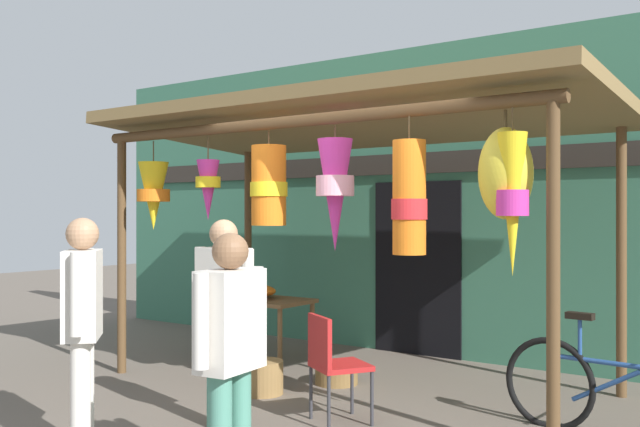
{
  "coord_description": "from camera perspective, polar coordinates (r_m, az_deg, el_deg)",
  "views": [
    {
      "loc": [
        3.29,
        -4.86,
        1.63
      ],
      "look_at": [
        -0.61,
        0.63,
        1.63
      ],
      "focal_mm": 39.74,
      "sensor_mm": 36.0,
      "label": 1
    }
  ],
  "objects": [
    {
      "name": "shopper_by_bananas",
      "position": [
        5.44,
        -7.77,
        -7.38
      ],
      "size": [
        0.59,
        0.23,
        1.58
      ],
      "color": "#4C8E7A",
      "rests_on": "ground_plane"
    },
    {
      "name": "ground_plane",
      "position": [
        6.09,
        1.31,
        -15.53
      ],
      "size": [
        30.0,
        30.0,
        0.0
      ],
      "primitive_type": "plane",
      "color": "#60564C"
    },
    {
      "name": "display_table",
      "position": [
        7.66,
        -5.13,
        -7.43
      ],
      "size": [
        1.18,
        0.65,
        0.73
      ],
      "color": "brown",
      "rests_on": "ground_plane"
    },
    {
      "name": "vendor_in_orange",
      "position": [
        5.04,
        -18.59,
        -7.83
      ],
      "size": [
        0.45,
        0.44,
        1.6
      ],
      "color": "silver",
      "rests_on": "ground_plane"
    },
    {
      "name": "wicker_basket_by_table",
      "position": [
        6.58,
        -4.66,
        -13.01
      ],
      "size": [
        0.38,
        0.38,
        0.3
      ],
      "primitive_type": "cylinder",
      "color": "olive",
      "rests_on": "ground_plane"
    },
    {
      "name": "market_stall_canopy",
      "position": [
        6.59,
        2.33,
        5.94
      ],
      "size": [
        4.9,
        2.46,
        2.67
      ],
      "color": "brown",
      "rests_on": "ground_plane"
    },
    {
      "name": "flower_heap_on_table",
      "position": [
        7.67,
        -5.76,
        -6.19
      ],
      "size": [
        0.67,
        0.47,
        0.15
      ],
      "color": "orange",
      "rests_on": "display_table"
    },
    {
      "name": "customer_foreground",
      "position": [
        4.06,
        -7.24,
        -10.51
      ],
      "size": [
        0.26,
        0.59,
        1.52
      ],
      "color": "#4C8E7A",
      "rests_on": "ground_plane"
    },
    {
      "name": "parked_bicycle",
      "position": [
        5.64,
        22.94,
        -13.14
      ],
      "size": [
        1.75,
        0.44,
        0.92
      ],
      "color": "black",
      "rests_on": "ground_plane"
    },
    {
      "name": "wicker_basket_spare",
      "position": [
        6.94,
        1.33,
        -12.8
      ],
      "size": [
        0.41,
        0.41,
        0.19
      ],
      "primitive_type": "cylinder",
      "color": "brown",
      "rests_on": "ground_plane"
    },
    {
      "name": "folding_chair",
      "position": [
        5.6,
        0.96,
        -11.61
      ],
      "size": [
        0.55,
        0.55,
        0.84
      ],
      "color": "#AD1E1E",
      "rests_on": "ground_plane"
    },
    {
      "name": "shop_facade",
      "position": [
        8.14,
        11.55,
        1.07
      ],
      "size": [
        10.86,
        0.29,
        3.57
      ],
      "color": "#387056",
      "rests_on": "ground_plane"
    }
  ]
}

